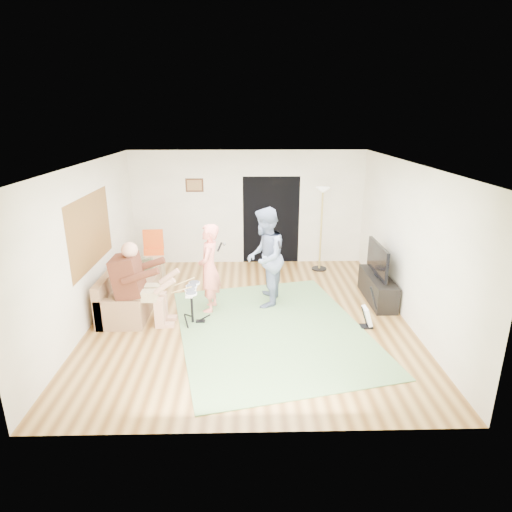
# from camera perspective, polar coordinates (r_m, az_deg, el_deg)

# --- Properties ---
(floor) EXTENTS (6.00, 6.00, 0.00)m
(floor) POSITION_cam_1_polar(r_m,az_deg,el_deg) (7.82, -0.85, -7.95)
(floor) COLOR brown
(floor) RESTS_ON ground
(walls) EXTENTS (5.50, 6.00, 2.70)m
(walls) POSITION_cam_1_polar(r_m,az_deg,el_deg) (7.32, -0.90, 1.57)
(walls) COLOR white
(walls) RESTS_ON floor
(ceiling) EXTENTS (6.00, 6.00, 0.00)m
(ceiling) POSITION_cam_1_polar(r_m,az_deg,el_deg) (7.05, -0.95, 12.13)
(ceiling) COLOR white
(ceiling) RESTS_ON walls
(window_blinds) EXTENTS (0.00, 2.05, 2.05)m
(window_blinds) POSITION_cam_1_polar(r_m,az_deg,el_deg) (7.93, -21.19, 3.12)
(window_blinds) COLOR brown
(window_blinds) RESTS_ON walls
(doorway) EXTENTS (2.10, 0.00, 2.10)m
(doorway) POSITION_cam_1_polar(r_m,az_deg,el_deg) (10.31, 2.03, 4.78)
(doorway) COLOR black
(doorway) RESTS_ON walls
(picture_frame) EXTENTS (0.42, 0.03, 0.32)m
(picture_frame) POSITION_cam_1_polar(r_m,az_deg,el_deg) (10.19, -8.21, 9.32)
(picture_frame) COLOR #3F2314
(picture_frame) RESTS_ON walls
(area_rug) EXTENTS (3.77, 4.40, 0.02)m
(area_rug) POSITION_cam_1_polar(r_m,az_deg,el_deg) (7.36, 2.08, -9.67)
(area_rug) COLOR #5B824F
(area_rug) RESTS_ON floor
(sofa) EXTENTS (0.79, 1.91, 0.77)m
(sofa) POSITION_cam_1_polar(r_m,az_deg,el_deg) (8.37, -16.78, -5.00)
(sofa) COLOR #896544
(sofa) RESTS_ON floor
(drummer) EXTENTS (0.96, 0.54, 1.48)m
(drummer) POSITION_cam_1_polar(r_m,az_deg,el_deg) (7.57, -15.09, -4.76)
(drummer) COLOR #512516
(drummer) RESTS_ON sofa
(drum_kit) EXTENTS (0.37, 0.66, 0.68)m
(drum_kit) POSITION_cam_1_polar(r_m,az_deg,el_deg) (7.52, -8.53, -6.75)
(drum_kit) COLOR black
(drum_kit) RESTS_ON floor
(singer) EXTENTS (0.46, 0.64, 1.64)m
(singer) POSITION_cam_1_polar(r_m,az_deg,el_deg) (7.78, -6.26, -1.64)
(singer) COLOR #FD7E6E
(singer) RESTS_ON floor
(microphone) EXTENTS (0.06, 0.06, 0.24)m
(microphone) POSITION_cam_1_polar(r_m,az_deg,el_deg) (7.64, -4.87, 1.22)
(microphone) COLOR black
(microphone) RESTS_ON singer
(guitarist) EXTENTS (0.85, 1.01, 1.87)m
(guitarist) POSITION_cam_1_polar(r_m,az_deg,el_deg) (7.95, 1.20, -0.21)
(guitarist) COLOR slate
(guitarist) RESTS_ON floor
(guitar_held) EXTENTS (0.12, 0.60, 0.26)m
(guitar_held) POSITION_cam_1_polar(r_m,az_deg,el_deg) (7.86, 2.68, 2.14)
(guitar_held) COLOR white
(guitar_held) RESTS_ON guitarist
(guitar_spare) EXTENTS (0.27, 0.24, 0.75)m
(guitar_spare) POSITION_cam_1_polar(r_m,az_deg,el_deg) (7.57, 14.65, -7.71)
(guitar_spare) COLOR black
(guitar_spare) RESTS_ON floor
(torchiere_lamp) EXTENTS (0.35, 0.35, 1.93)m
(torchiere_lamp) POSITION_cam_1_polar(r_m,az_deg,el_deg) (9.81, 8.77, 5.53)
(torchiere_lamp) COLOR black
(torchiere_lamp) RESTS_ON floor
(dining_chair) EXTENTS (0.49, 0.51, 1.07)m
(dining_chair) POSITION_cam_1_polar(r_m,az_deg,el_deg) (9.67, -13.44, -0.77)
(dining_chair) COLOR tan
(dining_chair) RESTS_ON floor
(tv_cabinet) EXTENTS (0.40, 1.40, 0.50)m
(tv_cabinet) POSITION_cam_1_polar(r_m,az_deg,el_deg) (8.68, 15.89, -4.14)
(tv_cabinet) COLOR black
(tv_cabinet) RESTS_ON floor
(television) EXTENTS (0.06, 1.15, 0.59)m
(television) POSITION_cam_1_polar(r_m,az_deg,el_deg) (8.46, 15.92, -0.39)
(television) COLOR black
(television) RESTS_ON tv_cabinet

